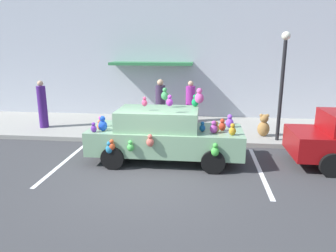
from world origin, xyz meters
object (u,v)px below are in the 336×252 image
(street_lamp_post, at_px, (283,75))
(pedestrian_near_shopfront, at_px, (160,104))
(pedestrian_walking_past, at_px, (42,106))
(pedestrian_by_lamp, at_px, (190,103))
(plush_covered_car, at_px, (164,134))
(teddy_bear_on_sidewalk, at_px, (264,126))

(street_lamp_post, height_order, pedestrian_near_shopfront, street_lamp_post)
(pedestrian_near_shopfront, xyz_separation_m, pedestrian_walking_past, (-4.54, -1.01, 0.01))
(street_lamp_post, distance_m, pedestrian_by_lamp, 4.19)
(pedestrian_walking_past, distance_m, pedestrian_by_lamp, 5.97)
(street_lamp_post, height_order, pedestrian_walking_past, street_lamp_post)
(plush_covered_car, relative_size, pedestrian_near_shopfront, 2.38)
(pedestrian_near_shopfront, bearing_deg, pedestrian_walking_past, -167.42)
(plush_covered_car, bearing_deg, pedestrian_near_shopfront, 99.35)
(pedestrian_near_shopfront, bearing_deg, pedestrian_by_lamp, 28.11)
(plush_covered_car, xyz_separation_m, pedestrian_near_shopfront, (-0.62, 3.80, 0.21))
(pedestrian_near_shopfront, bearing_deg, street_lamp_post, -22.40)
(plush_covered_car, distance_m, pedestrian_by_lamp, 4.47)
(street_lamp_post, bearing_deg, pedestrian_by_lamp, 142.20)
(teddy_bear_on_sidewalk, xyz_separation_m, street_lamp_post, (0.40, -0.44, 1.85))
(teddy_bear_on_sidewalk, distance_m, pedestrian_by_lamp, 3.38)
(pedestrian_near_shopfront, relative_size, pedestrian_by_lamp, 1.07)
(pedestrian_walking_past, bearing_deg, pedestrian_near_shopfront, 12.58)
(pedestrian_by_lamp, bearing_deg, pedestrian_near_shopfront, -151.89)
(teddy_bear_on_sidewalk, bearing_deg, plush_covered_car, -143.12)
(plush_covered_car, height_order, street_lamp_post, street_lamp_post)
(street_lamp_post, relative_size, pedestrian_walking_past, 1.94)
(pedestrian_by_lamp, bearing_deg, plush_covered_car, -97.32)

